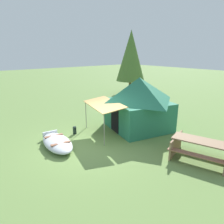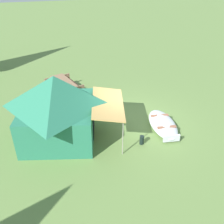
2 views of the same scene
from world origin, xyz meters
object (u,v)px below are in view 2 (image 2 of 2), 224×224
Objects in this scene: cooler_box at (84,120)px; canvas_cabin_tent at (57,107)px; picnic_table at (64,86)px; beached_rowboat at (163,124)px; fuel_can at (142,140)px.

canvas_cabin_tent is at bearing 123.55° from cooler_box.
beached_rowboat is at bearing -139.60° from picnic_table.
picnic_table reaches higher than beached_rowboat.
fuel_can is (-0.77, 1.24, -0.01)m from beached_rowboat.
beached_rowboat is 4.11× the size of cooler_box.
picnic_table is at bearing 25.29° from fuel_can.
canvas_cabin_tent is 7.83× the size of cooler_box.
canvas_cabin_tent reaches higher than picnic_table.
canvas_cabin_tent reaches higher than beached_rowboat.
picnic_table is (4.24, 3.61, 0.28)m from beached_rowboat.
cooler_box is 2.76m from fuel_can.
canvas_cabin_tent is 3.84m from picnic_table.
cooler_box is at bearing -171.08° from picnic_table.
canvas_cabin_tent reaches higher than cooler_box.
picnic_table is at bearing 8.92° from cooler_box.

